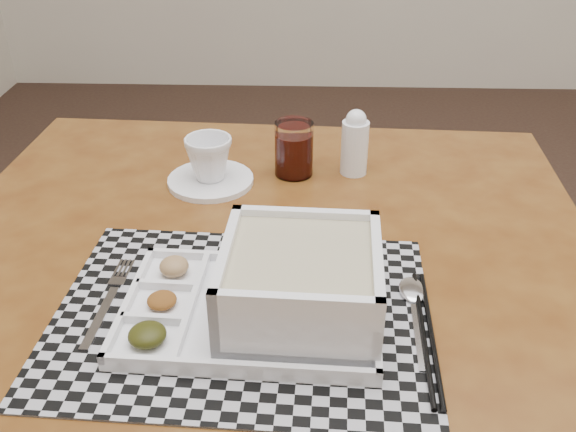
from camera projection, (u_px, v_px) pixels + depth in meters
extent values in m
cube|color=#4E250E|center=(260.00, 274.00, 0.93)|extent=(1.04, 1.04, 0.04)
cylinder|color=#4E250E|center=(100.00, 280.00, 1.54)|extent=(0.05, 0.05, 0.71)
cylinder|color=#4E250E|center=(481.00, 299.00, 1.47)|extent=(0.05, 0.05, 0.71)
cube|color=#4E250E|center=(285.00, 174.00, 1.32)|extent=(0.86, 0.07, 0.08)
cube|color=#4E250E|center=(555.00, 322.00, 0.93)|extent=(0.07, 0.86, 0.08)
cube|color=#A3A2AA|center=(243.00, 314.00, 0.82)|extent=(0.49, 0.39, 0.00)
cube|color=white|center=(251.00, 313.00, 0.81)|extent=(0.33, 0.23, 0.01)
cube|color=white|center=(261.00, 258.00, 0.89)|extent=(0.32, 0.02, 0.01)
cube|color=white|center=(239.00, 367.00, 0.71)|extent=(0.32, 0.02, 0.01)
cube|color=white|center=(129.00, 300.00, 0.82)|extent=(0.02, 0.22, 0.01)
cube|color=white|center=(376.00, 313.00, 0.79)|extent=(0.02, 0.22, 0.01)
cube|color=white|center=(192.00, 303.00, 0.81)|extent=(0.02, 0.20, 0.01)
cube|color=white|center=(152.00, 319.00, 0.78)|extent=(0.08, 0.01, 0.01)
cube|color=white|center=(166.00, 285.00, 0.84)|extent=(0.08, 0.01, 0.01)
ellipsoid|color=black|center=(147.00, 335.00, 0.75)|extent=(0.05, 0.05, 0.02)
ellipsoid|color=#532D0D|center=(162.00, 300.00, 0.81)|extent=(0.04, 0.04, 0.02)
ellipsoid|color=olive|center=(174.00, 266.00, 0.87)|extent=(0.04, 0.04, 0.02)
cube|color=white|center=(300.00, 306.00, 0.80)|extent=(0.20, 0.20, 0.01)
cube|color=white|center=(305.00, 240.00, 0.86)|extent=(0.19, 0.02, 0.09)
cube|color=white|center=(295.00, 329.00, 0.71)|extent=(0.19, 0.02, 0.09)
cube|color=white|center=(228.00, 276.00, 0.79)|extent=(0.02, 0.19, 0.09)
cube|color=white|center=(375.00, 284.00, 0.78)|extent=(0.02, 0.19, 0.09)
cube|color=#C4B991|center=(301.00, 283.00, 0.79)|extent=(0.18, 0.18, 0.08)
cube|color=silver|center=(99.00, 317.00, 0.81)|extent=(0.02, 0.12, 0.00)
cube|color=silver|center=(117.00, 281.00, 0.87)|extent=(0.02, 0.02, 0.00)
cube|color=silver|center=(118.00, 268.00, 0.90)|extent=(0.01, 0.04, 0.00)
cube|color=silver|center=(122.00, 268.00, 0.90)|extent=(0.01, 0.04, 0.00)
cube|color=silver|center=(126.00, 269.00, 0.90)|extent=(0.01, 0.04, 0.00)
cube|color=silver|center=(130.00, 269.00, 0.90)|extent=(0.01, 0.04, 0.00)
cube|color=silver|center=(419.00, 336.00, 0.78)|extent=(0.02, 0.12, 0.00)
ellipsoid|color=silver|center=(412.00, 290.00, 0.85)|extent=(0.04, 0.06, 0.01)
cylinder|color=black|center=(423.00, 334.00, 0.78)|extent=(0.02, 0.24, 0.01)
cylinder|color=black|center=(431.00, 334.00, 0.78)|extent=(0.02, 0.24, 0.01)
cylinder|color=white|center=(211.00, 180.00, 1.12)|extent=(0.15, 0.15, 0.01)
imported|color=white|center=(209.00, 158.00, 1.10)|extent=(0.11, 0.11, 0.08)
cylinder|color=white|center=(294.00, 149.00, 1.13)|extent=(0.07, 0.07, 0.10)
cylinder|color=#3A0804|center=(294.00, 154.00, 1.14)|extent=(0.06, 0.06, 0.08)
cylinder|color=white|center=(355.00, 148.00, 1.13)|extent=(0.05, 0.05, 0.10)
sphere|color=white|center=(356.00, 120.00, 1.11)|extent=(0.04, 0.04, 0.04)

